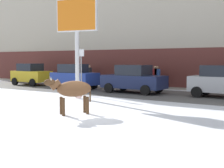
{
  "coord_description": "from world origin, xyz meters",
  "views": [
    {
      "loc": [
        6.87,
        -8.99,
        2.17
      ],
      "look_at": [
        -0.49,
        2.25,
        1.1
      ],
      "focal_mm": 48.78,
      "sensor_mm": 36.0,
      "label": 1
    }
  ],
  "objects_px": {
    "car_blue_hatchback": "(74,77)",
    "car_navy_sedan": "(134,79)",
    "car_yellow_hatchback": "(31,74)",
    "pedestrian_near_billboard": "(157,78)",
    "cow_brown": "(72,90)",
    "street_sign": "(81,68)",
    "car_silver_hatchback": "(221,81)",
    "billboard": "(77,21)",
    "pedestrian_by_cars": "(155,78)",
    "pedestrian_far_left": "(89,75)"
  },
  "relations": [
    {
      "from": "car_blue_hatchback",
      "to": "car_navy_sedan",
      "type": "relative_size",
      "value": 0.83
    },
    {
      "from": "car_yellow_hatchback",
      "to": "pedestrian_near_billboard",
      "type": "relative_size",
      "value": 2.05
    },
    {
      "from": "pedestrian_near_billboard",
      "to": "car_yellow_hatchback",
      "type": "bearing_deg",
      "value": -169.06
    },
    {
      "from": "cow_brown",
      "to": "street_sign",
      "type": "xyz_separation_m",
      "value": [
        -3.95,
        5.44,
        0.68
      ]
    },
    {
      "from": "car_silver_hatchback",
      "to": "street_sign",
      "type": "xyz_separation_m",
      "value": [
        -7.52,
        -3.42,
        0.74
      ]
    },
    {
      "from": "car_silver_hatchback",
      "to": "cow_brown",
      "type": "bearing_deg",
      "value": -111.92
    },
    {
      "from": "cow_brown",
      "to": "car_silver_hatchback",
      "type": "relative_size",
      "value": 0.51
    },
    {
      "from": "billboard",
      "to": "pedestrian_by_cars",
      "type": "xyz_separation_m",
      "value": [
        1.53,
        6.94,
        -3.43
      ]
    },
    {
      "from": "car_silver_hatchback",
      "to": "pedestrian_far_left",
      "type": "distance_m",
      "value": 11.32
    },
    {
      "from": "pedestrian_far_left",
      "to": "street_sign",
      "type": "distance_m",
      "value": 6.65
    },
    {
      "from": "billboard",
      "to": "street_sign",
      "type": "xyz_separation_m",
      "value": [
        -0.86,
        1.42,
        -2.64
      ]
    },
    {
      "from": "car_yellow_hatchback",
      "to": "car_blue_hatchback",
      "type": "distance_m",
      "value": 5.41
    },
    {
      "from": "car_navy_sedan",
      "to": "pedestrian_by_cars",
      "type": "bearing_deg",
      "value": 83.78
    },
    {
      "from": "pedestrian_far_left",
      "to": "pedestrian_by_cars",
      "type": "bearing_deg",
      "value": 0.0
    },
    {
      "from": "car_yellow_hatchback",
      "to": "pedestrian_by_cars",
      "type": "height_order",
      "value": "car_yellow_hatchback"
    },
    {
      "from": "car_silver_hatchback",
      "to": "pedestrian_far_left",
      "type": "height_order",
      "value": "car_silver_hatchback"
    },
    {
      "from": "cow_brown",
      "to": "pedestrian_by_cars",
      "type": "relative_size",
      "value": 1.04
    },
    {
      "from": "car_navy_sedan",
      "to": "street_sign",
      "type": "xyz_separation_m",
      "value": [
        -2.1,
        -2.85,
        0.76
      ]
    },
    {
      "from": "billboard",
      "to": "car_blue_hatchback",
      "type": "relative_size",
      "value": 1.57
    },
    {
      "from": "car_blue_hatchback",
      "to": "pedestrian_near_billboard",
      "type": "bearing_deg",
      "value": 26.45
    },
    {
      "from": "pedestrian_by_cars",
      "to": "pedestrian_far_left",
      "type": "distance_m",
      "value": 5.99
    },
    {
      "from": "car_navy_sedan",
      "to": "car_silver_hatchback",
      "type": "relative_size",
      "value": 1.2
    },
    {
      "from": "cow_brown",
      "to": "pedestrian_far_left",
      "type": "bearing_deg",
      "value": 124.57
    },
    {
      "from": "car_blue_hatchback",
      "to": "pedestrian_far_left",
      "type": "relative_size",
      "value": 2.05
    },
    {
      "from": "car_navy_sedan",
      "to": "billboard",
      "type": "bearing_deg",
      "value": -106.17
    },
    {
      "from": "car_blue_hatchback",
      "to": "car_navy_sedan",
      "type": "bearing_deg",
      "value": 0.63
    },
    {
      "from": "car_yellow_hatchback",
      "to": "billboard",
      "type": "bearing_deg",
      "value": -27.85
    },
    {
      "from": "car_navy_sedan",
      "to": "pedestrian_near_billboard",
      "type": "relative_size",
      "value": 2.45
    },
    {
      "from": "car_blue_hatchback",
      "to": "pedestrian_by_cars",
      "type": "xyz_separation_m",
      "value": [
        5.32,
        2.74,
        -0.05
      ]
    },
    {
      "from": "billboard",
      "to": "car_yellow_hatchback",
      "type": "distance_m",
      "value": 10.9
    },
    {
      "from": "car_silver_hatchback",
      "to": "pedestrian_near_billboard",
      "type": "height_order",
      "value": "car_silver_hatchback"
    },
    {
      "from": "billboard",
      "to": "pedestrian_near_billboard",
      "type": "height_order",
      "value": "billboard"
    },
    {
      "from": "billboard",
      "to": "car_yellow_hatchback",
      "type": "relative_size",
      "value": 1.57
    },
    {
      "from": "cow_brown",
      "to": "billboard",
      "type": "bearing_deg",
      "value": 127.56
    },
    {
      "from": "car_yellow_hatchback",
      "to": "car_silver_hatchback",
      "type": "height_order",
      "value": "same"
    },
    {
      "from": "cow_brown",
      "to": "pedestrian_by_cars",
      "type": "distance_m",
      "value": 11.08
    },
    {
      "from": "car_blue_hatchback",
      "to": "car_navy_sedan",
      "type": "height_order",
      "value": "car_blue_hatchback"
    },
    {
      "from": "pedestrian_near_billboard",
      "to": "pedestrian_by_cars",
      "type": "height_order",
      "value": "same"
    },
    {
      "from": "car_blue_hatchback",
      "to": "street_sign",
      "type": "relative_size",
      "value": 1.26
    },
    {
      "from": "cow_brown",
      "to": "car_navy_sedan",
      "type": "relative_size",
      "value": 0.42
    },
    {
      "from": "car_silver_hatchback",
      "to": "pedestrian_by_cars",
      "type": "bearing_deg",
      "value": 157.69
    },
    {
      "from": "car_yellow_hatchback",
      "to": "car_navy_sedan",
      "type": "distance_m",
      "value": 10.41
    },
    {
      "from": "car_yellow_hatchback",
      "to": "cow_brown",
      "type": "bearing_deg",
      "value": -35.88
    },
    {
      "from": "car_blue_hatchback",
      "to": "pedestrian_by_cars",
      "type": "relative_size",
      "value": 2.05
    },
    {
      "from": "pedestrian_near_billboard",
      "to": "street_sign",
      "type": "height_order",
      "value": "street_sign"
    },
    {
      "from": "car_blue_hatchback",
      "to": "car_yellow_hatchback",
      "type": "bearing_deg",
      "value": 173.26
    },
    {
      "from": "pedestrian_by_cars",
      "to": "car_navy_sedan",
      "type": "bearing_deg",
      "value": -96.22
    },
    {
      "from": "car_navy_sedan",
      "to": "pedestrian_by_cars",
      "type": "distance_m",
      "value": 2.7
    },
    {
      "from": "cow_brown",
      "to": "street_sign",
      "type": "bearing_deg",
      "value": 126.01
    },
    {
      "from": "car_navy_sedan",
      "to": "car_silver_hatchback",
      "type": "height_order",
      "value": "car_silver_hatchback"
    }
  ]
}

